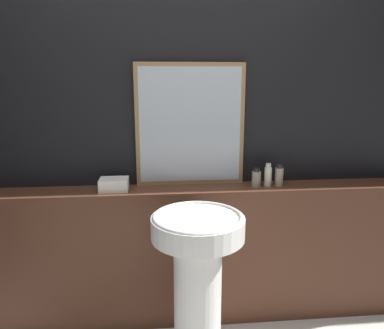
# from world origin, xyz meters

# --- Properties ---
(wall_back) EXTENTS (8.00, 0.06, 2.50)m
(wall_back) POSITION_xyz_m (0.00, 1.32, 1.25)
(wall_back) COLOR black
(wall_back) RESTS_ON ground_plane
(vanity_counter) EXTENTS (2.94, 0.23, 0.89)m
(vanity_counter) POSITION_xyz_m (0.00, 1.17, 0.44)
(vanity_counter) COLOR #512D1E
(vanity_counter) RESTS_ON ground_plane
(pedestal_sink) EXTENTS (0.48, 0.48, 0.87)m
(pedestal_sink) POSITION_xyz_m (0.04, 0.75, 0.55)
(pedestal_sink) COLOR white
(pedestal_sink) RESTS_ON ground_plane
(mirror) EXTENTS (0.67, 0.03, 0.75)m
(mirror) POSITION_xyz_m (0.05, 1.27, 1.27)
(mirror) COLOR #937047
(mirror) RESTS_ON vanity_counter
(towel_stack) EXTENTS (0.17, 0.14, 0.07)m
(towel_stack) POSITION_xyz_m (-0.42, 1.17, 0.92)
(towel_stack) COLOR white
(towel_stack) RESTS_ON vanity_counter
(shampoo_bottle) EXTENTS (0.06, 0.06, 0.12)m
(shampoo_bottle) POSITION_xyz_m (0.46, 1.17, 0.94)
(shampoo_bottle) COLOR gray
(shampoo_bottle) RESTS_ON vanity_counter
(conditioner_bottle) EXTENTS (0.05, 0.05, 0.14)m
(conditioner_bottle) POSITION_xyz_m (0.53, 1.17, 0.96)
(conditioner_bottle) COLOR beige
(conditioner_bottle) RESTS_ON vanity_counter
(lotion_bottle) EXTENTS (0.05, 0.05, 0.14)m
(lotion_bottle) POSITION_xyz_m (0.60, 1.17, 0.95)
(lotion_bottle) COLOR gray
(lotion_bottle) RESTS_ON vanity_counter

